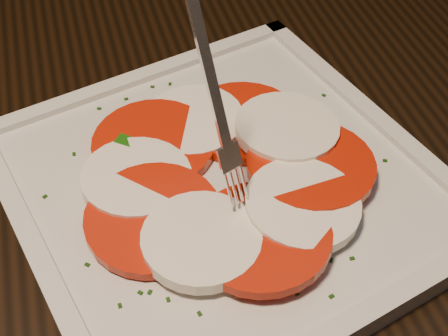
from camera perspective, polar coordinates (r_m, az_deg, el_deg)
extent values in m
cube|color=black|center=(0.58, 4.79, 3.35)|extent=(1.25, 0.88, 0.04)
cube|color=black|center=(1.23, -0.91, 13.52)|extent=(0.50, 0.50, 0.04)
cylinder|color=black|center=(1.27, -9.10, -0.42)|extent=(0.04, 0.04, 0.41)
cylinder|color=black|center=(1.26, 7.24, -0.56)|extent=(0.04, 0.04, 0.41)
cylinder|color=black|center=(1.54, -7.48, 9.46)|extent=(0.04, 0.04, 0.41)
cylinder|color=black|center=(1.53, 6.20, 9.39)|extent=(0.04, 0.04, 0.41)
cube|color=silver|center=(0.49, 0.00, -1.81)|extent=(0.39, 0.39, 0.01)
cylinder|color=red|center=(0.53, 1.71, 4.31)|extent=(0.10, 0.10, 0.01)
cylinder|color=white|center=(0.52, -2.80, 4.25)|extent=(0.08, 0.08, 0.01)
cylinder|color=red|center=(0.51, -6.45, 2.20)|extent=(0.10, 0.10, 0.01)
cylinder|color=white|center=(0.48, -7.99, -0.98)|extent=(0.08, 0.08, 0.02)
cylinder|color=red|center=(0.45, -6.47, -4.53)|extent=(0.10, 0.10, 0.01)
cylinder|color=white|center=(0.43, -2.08, -6.60)|extent=(0.08, 0.08, 0.01)
cylinder|color=red|center=(0.44, 3.36, -6.24)|extent=(0.10, 0.10, 0.02)
cylinder|color=white|center=(0.45, 7.20, -3.34)|extent=(0.08, 0.08, 0.02)
cylinder|color=red|center=(0.48, 7.93, 0.33)|extent=(0.10, 0.10, 0.01)
cylinder|color=white|center=(0.51, 5.78, 3.63)|extent=(0.08, 0.08, 0.02)
cube|color=#19550E|center=(0.43, -0.52, -6.58)|extent=(0.04, 0.03, 0.00)
cube|color=#19550E|center=(0.46, -8.10, -3.54)|extent=(0.04, 0.02, 0.00)
cube|color=#19550E|center=(0.52, -1.18, 5.05)|extent=(0.03, 0.04, 0.00)
cube|color=#19550E|center=(0.50, 8.48, 1.54)|extent=(0.01, 0.04, 0.00)
cube|color=#19550E|center=(0.49, -7.54, 0.93)|extent=(0.03, 0.02, 0.00)
cube|color=#19550E|center=(0.50, -7.28, 1.91)|extent=(0.05, 0.04, 0.01)
cube|color=#19550E|center=(0.47, -8.40, -1.15)|extent=(0.01, 0.05, 0.01)
cube|color=#123609|center=(0.54, -9.26, 3.94)|extent=(0.00, 0.00, 0.00)
cube|color=#123609|center=(0.55, 6.66, 5.81)|extent=(0.00, 0.00, 0.00)
cube|color=#123609|center=(0.41, -2.25, -13.17)|extent=(0.00, 0.00, 0.00)
cube|color=#123609|center=(0.57, -6.56, 7.39)|extent=(0.00, 0.00, 0.00)
cube|color=#123609|center=(0.42, -5.13, -11.90)|extent=(0.00, 0.00, 0.00)
cube|color=#123609|center=(0.52, 11.61, 2.11)|extent=(0.00, 0.00, 0.00)
cube|color=#123609|center=(0.49, 12.66, -1.72)|extent=(0.00, 0.00, 0.00)
cube|color=#123609|center=(0.56, -8.93, 6.25)|extent=(0.00, 0.00, 0.00)
cube|color=#123609|center=(0.43, -6.80, -11.21)|extent=(0.00, 0.00, 0.00)
cube|color=#123609|center=(0.43, 9.81, -11.49)|extent=(0.00, 0.00, 0.00)
cube|color=#123609|center=(0.45, 10.07, -6.96)|extent=(0.00, 0.00, 0.00)
cube|color=#123609|center=(0.55, 5.22, 6.08)|extent=(0.00, 0.00, 0.00)
cube|color=#123609|center=(0.51, 14.50, 0.66)|extent=(0.00, 0.00, 0.00)
cube|color=#123609|center=(0.56, 9.12, 6.58)|extent=(0.00, 0.00, 0.00)
cube|color=#123609|center=(0.44, 9.74, -8.30)|extent=(0.00, 0.00, 0.00)
cube|color=#123609|center=(0.50, -12.63, -0.54)|extent=(0.00, 0.00, 0.00)
cube|color=#123609|center=(0.46, -12.13, -5.28)|extent=(0.00, 0.00, 0.00)
cube|color=#123609|center=(0.45, 11.64, -8.10)|extent=(0.00, 0.00, 0.00)
cube|color=#123609|center=(0.52, -9.76, 1.96)|extent=(0.00, 0.00, 0.00)
cube|color=#123609|center=(0.56, 5.25, 6.31)|extent=(0.00, 0.00, 0.00)
cube|color=#123609|center=(0.56, 3.79, 6.63)|extent=(0.00, 0.00, 0.00)
cube|color=#123609|center=(0.57, -4.96, 7.66)|extent=(0.00, 0.00, 0.00)
cube|color=#123609|center=(0.43, -7.66, -11.23)|extent=(0.00, 0.00, 0.00)
cube|color=#123609|center=(0.44, -12.39, -8.63)|extent=(0.00, 0.00, 0.00)
cube|color=#123609|center=(0.49, -16.05, -2.53)|extent=(0.00, 0.00, 0.00)
cube|color=#123609|center=(0.55, -11.34, 5.35)|extent=(0.00, 0.00, 0.00)
cube|color=#123609|center=(0.42, -9.50, -12.31)|extent=(0.00, 0.00, 0.00)
cube|color=#123609|center=(0.55, -7.26, 5.40)|extent=(0.00, 0.00, 0.00)
cube|color=#123609|center=(0.42, 6.67, -11.27)|extent=(0.00, 0.00, 0.00)
cube|color=#123609|center=(0.52, -13.55, 1.24)|extent=(0.00, 0.00, 0.00)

